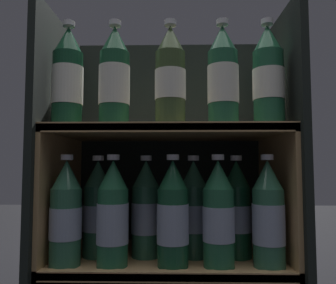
# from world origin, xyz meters

# --- Properties ---
(fridge_back_wall) EXTENTS (0.69, 0.02, 0.89)m
(fridge_back_wall) POSITION_xyz_m (0.00, 0.37, 0.44)
(fridge_back_wall) COLOR black
(fridge_back_wall) RESTS_ON ground_plane
(fridge_side_left) EXTENTS (0.02, 0.40, 0.89)m
(fridge_side_left) POSITION_xyz_m (-0.33, 0.18, 0.44)
(fridge_side_left) COLOR black
(fridge_side_left) RESTS_ON ground_plane
(fridge_side_right) EXTENTS (0.02, 0.40, 0.89)m
(fridge_side_right) POSITION_xyz_m (0.33, 0.18, 0.44)
(fridge_side_right) COLOR black
(fridge_side_right) RESTS_ON ground_plane
(shelf_lower) EXTENTS (0.65, 0.36, 0.20)m
(shelf_lower) POSITION_xyz_m (0.00, 0.17, 0.16)
(shelf_lower) COLOR tan
(shelf_lower) RESTS_ON ground_plane
(shelf_upper) EXTENTS (0.65, 0.36, 0.56)m
(shelf_upper) POSITION_xyz_m (0.00, 0.17, 0.41)
(shelf_upper) COLOR tan
(shelf_upper) RESTS_ON ground_plane
(bottle_upper_front_0) EXTENTS (0.08, 0.08, 0.28)m
(bottle_upper_front_0) POSITION_xyz_m (-0.27, 0.06, 0.68)
(bottle_upper_front_0) COLOR #144228
(bottle_upper_front_0) RESTS_ON shelf_upper
(bottle_upper_front_1) EXTENTS (0.08, 0.08, 0.28)m
(bottle_upper_front_1) POSITION_xyz_m (-0.14, 0.06, 0.68)
(bottle_upper_front_1) COLOR #194C2D
(bottle_upper_front_1) RESTS_ON shelf_upper
(bottle_upper_front_2) EXTENTS (0.08, 0.08, 0.28)m
(bottle_upper_front_2) POSITION_xyz_m (0.01, 0.06, 0.68)
(bottle_upper_front_2) COLOR #384C28
(bottle_upper_front_2) RESTS_ON shelf_upper
(bottle_upper_front_3) EXTENTS (0.08, 0.08, 0.28)m
(bottle_upper_front_3) POSITION_xyz_m (0.15, 0.06, 0.68)
(bottle_upper_front_3) COLOR #1E5638
(bottle_upper_front_3) RESTS_ON shelf_upper
(bottle_upper_front_4) EXTENTS (0.08, 0.08, 0.28)m
(bottle_upper_front_4) POSITION_xyz_m (0.27, 0.06, 0.68)
(bottle_upper_front_4) COLOR #1E5638
(bottle_upper_front_4) RESTS_ON shelf_upper
(bottle_lower_front_0) EXTENTS (0.08, 0.08, 0.28)m
(bottle_lower_front_0) POSITION_xyz_m (-0.26, 0.06, 0.32)
(bottle_lower_front_0) COLOR #285B42
(bottle_lower_front_0) RESTS_ON shelf_lower
(bottle_lower_front_1) EXTENTS (0.08, 0.08, 0.28)m
(bottle_lower_front_1) POSITION_xyz_m (-0.14, 0.06, 0.32)
(bottle_lower_front_1) COLOR #1E5638
(bottle_lower_front_1) RESTS_ON shelf_lower
(bottle_lower_front_2) EXTENTS (0.08, 0.08, 0.28)m
(bottle_lower_front_2) POSITION_xyz_m (0.01, 0.06, 0.32)
(bottle_lower_front_2) COLOR #144228
(bottle_lower_front_2) RESTS_ON shelf_lower
(bottle_lower_front_3) EXTENTS (0.08, 0.08, 0.28)m
(bottle_lower_front_3) POSITION_xyz_m (0.13, 0.06, 0.32)
(bottle_lower_front_3) COLOR #1E5638
(bottle_lower_front_3) RESTS_ON shelf_lower
(bottle_lower_front_4) EXTENTS (0.08, 0.08, 0.28)m
(bottle_lower_front_4) POSITION_xyz_m (0.26, 0.06, 0.32)
(bottle_lower_front_4) COLOR #285B42
(bottle_lower_front_4) RESTS_ON shelf_lower
(bottle_lower_back_0) EXTENTS (0.08, 0.08, 0.28)m
(bottle_lower_back_0) POSITION_xyz_m (-0.20, 0.15, 0.32)
(bottle_lower_back_0) COLOR #285B42
(bottle_lower_back_0) RESTS_ON shelf_lower
(bottle_lower_back_1) EXTENTS (0.08, 0.08, 0.28)m
(bottle_lower_back_1) POSITION_xyz_m (-0.06, 0.15, 0.32)
(bottle_lower_back_1) COLOR #285B42
(bottle_lower_back_1) RESTS_ON shelf_lower
(bottle_lower_back_2) EXTENTS (0.08, 0.08, 0.28)m
(bottle_lower_back_2) POSITION_xyz_m (0.07, 0.15, 0.32)
(bottle_lower_back_2) COLOR #285B42
(bottle_lower_back_2) RESTS_ON shelf_lower
(bottle_lower_back_3) EXTENTS (0.08, 0.08, 0.28)m
(bottle_lower_back_3) POSITION_xyz_m (0.19, 0.15, 0.32)
(bottle_lower_back_3) COLOR #144228
(bottle_lower_back_3) RESTS_ON shelf_lower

